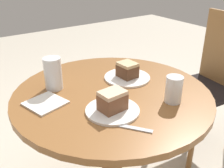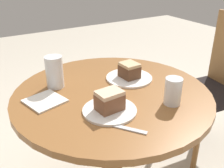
{
  "view_description": "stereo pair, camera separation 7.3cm",
  "coord_description": "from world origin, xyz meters",
  "px_view_note": "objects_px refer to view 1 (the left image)",
  "views": [
    {
      "loc": [
        0.9,
        -0.62,
        1.3
      ],
      "look_at": [
        0.0,
        0.0,
        0.77
      ],
      "focal_mm": 42.0,
      "sensor_mm": 36.0,
      "label": 1
    },
    {
      "loc": [
        0.93,
        -0.56,
        1.3
      ],
      "look_at": [
        0.0,
        0.0,
        0.77
      ],
      "focal_mm": 42.0,
      "sensor_mm": 36.0,
      "label": 2
    }
  ],
  "objects_px": {
    "chair": "(208,83)",
    "cake_slice_near": "(112,100)",
    "cake_slice_far": "(127,70)",
    "glass_lemonade": "(53,76)",
    "glass_water": "(174,91)",
    "plate_far": "(127,77)",
    "plate_near": "(112,110)"
  },
  "relations": [
    {
      "from": "cake_slice_far",
      "to": "glass_water",
      "type": "relative_size",
      "value": 0.82
    },
    {
      "from": "chair",
      "to": "glass_water",
      "type": "relative_size",
      "value": 8.24
    },
    {
      "from": "chair",
      "to": "cake_slice_near",
      "type": "relative_size",
      "value": 8.87
    },
    {
      "from": "plate_near",
      "to": "cake_slice_near",
      "type": "bearing_deg",
      "value": -90.0
    },
    {
      "from": "plate_far",
      "to": "glass_lemonade",
      "type": "distance_m",
      "value": 0.38
    },
    {
      "from": "chair",
      "to": "plate_far",
      "type": "relative_size",
      "value": 4.11
    },
    {
      "from": "plate_near",
      "to": "glass_water",
      "type": "xyz_separation_m",
      "value": [
        0.08,
        0.26,
        0.05
      ]
    },
    {
      "from": "cake_slice_far",
      "to": "cake_slice_near",
      "type": "bearing_deg",
      "value": -48.21
    },
    {
      "from": "cake_slice_far",
      "to": "glass_lemonade",
      "type": "xyz_separation_m",
      "value": [
        -0.11,
        -0.36,
        0.02
      ]
    },
    {
      "from": "cake_slice_near",
      "to": "glass_lemonade",
      "type": "distance_m",
      "value": 0.35
    },
    {
      "from": "plate_near",
      "to": "cake_slice_far",
      "type": "xyz_separation_m",
      "value": [
        -0.22,
        0.25,
        0.04
      ]
    },
    {
      "from": "cake_slice_near",
      "to": "glass_water",
      "type": "xyz_separation_m",
      "value": [
        0.08,
        0.26,
        0.0
      ]
    },
    {
      "from": "plate_far",
      "to": "plate_near",
      "type": "bearing_deg",
      "value": -48.21
    },
    {
      "from": "chair",
      "to": "glass_lemonade",
      "type": "xyz_separation_m",
      "value": [
        -0.12,
        -1.07,
        0.29
      ]
    },
    {
      "from": "glass_water",
      "to": "plate_far",
      "type": "bearing_deg",
      "value": -177.44
    },
    {
      "from": "plate_far",
      "to": "cake_slice_far",
      "type": "xyz_separation_m",
      "value": [
        0.0,
        0.0,
        0.04
      ]
    },
    {
      "from": "chair",
      "to": "plate_near",
      "type": "height_order",
      "value": "chair"
    },
    {
      "from": "glass_water",
      "to": "plate_near",
      "type": "bearing_deg",
      "value": -107.51
    },
    {
      "from": "chair",
      "to": "cake_slice_near",
      "type": "bearing_deg",
      "value": -71.01
    },
    {
      "from": "cake_slice_near",
      "to": "cake_slice_far",
      "type": "xyz_separation_m",
      "value": [
        -0.22,
        0.25,
        -0.0
      ]
    },
    {
      "from": "cake_slice_near",
      "to": "glass_water",
      "type": "distance_m",
      "value": 0.28
    },
    {
      "from": "plate_far",
      "to": "cake_slice_far",
      "type": "bearing_deg",
      "value": 0.0
    },
    {
      "from": "plate_far",
      "to": "glass_water",
      "type": "relative_size",
      "value": 2.01
    },
    {
      "from": "chair",
      "to": "plate_far",
      "type": "bearing_deg",
      "value": -84.31
    },
    {
      "from": "cake_slice_near",
      "to": "glass_water",
      "type": "relative_size",
      "value": 0.93
    },
    {
      "from": "cake_slice_far",
      "to": "glass_lemonade",
      "type": "height_order",
      "value": "glass_lemonade"
    },
    {
      "from": "chair",
      "to": "cake_slice_near",
      "type": "xyz_separation_m",
      "value": [
        0.21,
        -0.96,
        0.27
      ]
    },
    {
      "from": "plate_near",
      "to": "cake_slice_far",
      "type": "distance_m",
      "value": 0.34
    },
    {
      "from": "cake_slice_near",
      "to": "cake_slice_far",
      "type": "height_order",
      "value": "cake_slice_near"
    },
    {
      "from": "plate_near",
      "to": "plate_far",
      "type": "distance_m",
      "value": 0.33
    },
    {
      "from": "plate_far",
      "to": "cake_slice_near",
      "type": "bearing_deg",
      "value": -48.21
    },
    {
      "from": "glass_lemonade",
      "to": "plate_near",
      "type": "bearing_deg",
      "value": 18.17
    }
  ]
}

